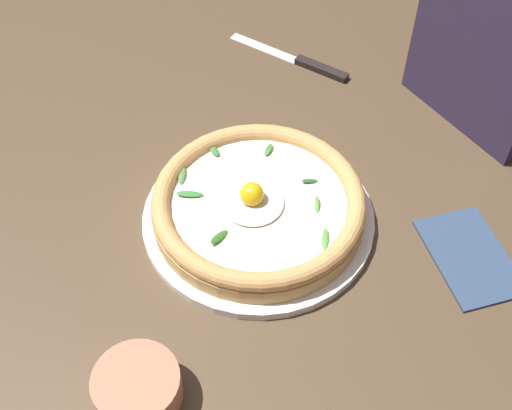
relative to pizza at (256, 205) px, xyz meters
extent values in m
cube|color=brown|center=(-0.03, 0.00, -0.05)|extent=(2.40, 2.40, 0.03)
cylinder|color=white|center=(0.00, 0.00, -0.03)|extent=(0.30, 0.30, 0.01)
cylinder|color=tan|center=(0.00, 0.00, -0.01)|extent=(0.27, 0.27, 0.02)
torus|color=tan|center=(0.00, 0.00, 0.01)|extent=(0.27, 0.27, 0.02)
cylinder|color=white|center=(0.00, 0.00, 0.00)|extent=(0.23, 0.23, 0.00)
ellipsoid|color=white|center=(0.00, 0.00, 0.01)|extent=(0.08, 0.08, 0.01)
sphere|color=yellow|center=(0.00, -0.01, 0.02)|extent=(0.03, 0.03, 0.03)
ellipsoid|color=#538849|center=(-0.06, -0.08, 0.01)|extent=(0.03, 0.02, 0.01)
ellipsoid|color=#589D44|center=(0.08, 0.07, 0.01)|extent=(0.03, 0.02, 0.01)
ellipsoid|color=#3C883F|center=(-0.03, -0.08, 0.01)|extent=(0.02, 0.04, 0.01)
ellipsoid|color=#2D7034|center=(-0.02, 0.07, 0.01)|extent=(0.01, 0.02, 0.01)
ellipsoid|color=#3C7934|center=(-0.10, -0.03, 0.01)|extent=(0.02, 0.02, 0.00)
ellipsoid|color=#347228|center=(0.05, -0.06, 0.01)|extent=(0.03, 0.03, 0.01)
ellipsoid|color=#5E9A42|center=(0.02, 0.07, 0.01)|extent=(0.02, 0.01, 0.01)
ellipsoid|color=#487E3A|center=(-0.08, 0.04, 0.01)|extent=(0.02, 0.02, 0.01)
cylinder|color=tan|center=(0.21, -0.17, -0.01)|extent=(0.09, 0.09, 0.04)
cube|color=silver|center=(-0.35, 0.10, -0.03)|extent=(0.10, 0.10, 0.00)
cube|color=black|center=(-0.28, 0.17, -0.03)|extent=(0.08, 0.07, 0.01)
cube|color=#324764|center=(0.12, 0.24, -0.03)|extent=(0.14, 0.10, 0.01)
camera|label=1|loc=(0.52, -0.12, 0.63)|focal=46.42mm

